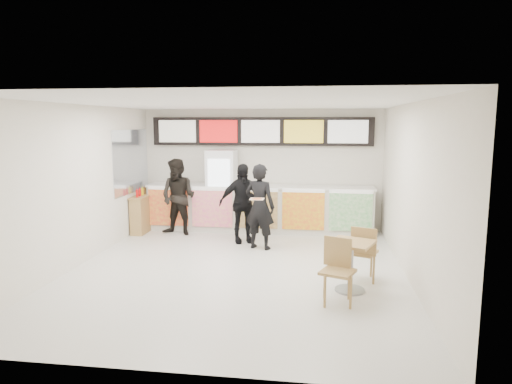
% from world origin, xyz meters
% --- Properties ---
extents(floor, '(7.00, 7.00, 0.00)m').
position_xyz_m(floor, '(0.00, 0.00, 0.00)').
color(floor, beige).
rests_on(floor, ground).
extents(ceiling, '(7.00, 7.00, 0.00)m').
position_xyz_m(ceiling, '(0.00, 0.00, 3.00)').
color(ceiling, white).
rests_on(ceiling, wall_back).
extents(wall_back, '(6.00, 0.00, 6.00)m').
position_xyz_m(wall_back, '(0.00, 3.50, 1.50)').
color(wall_back, silver).
rests_on(wall_back, floor).
extents(wall_left, '(0.00, 7.00, 7.00)m').
position_xyz_m(wall_left, '(-3.00, 0.00, 1.50)').
color(wall_left, silver).
rests_on(wall_left, floor).
extents(wall_right, '(0.00, 7.00, 7.00)m').
position_xyz_m(wall_right, '(3.00, 0.00, 1.50)').
color(wall_right, silver).
rests_on(wall_right, floor).
extents(service_counter, '(5.56, 0.77, 1.14)m').
position_xyz_m(service_counter, '(0.00, 3.09, 0.57)').
color(service_counter, silver).
rests_on(service_counter, floor).
extents(menu_board, '(5.50, 0.14, 0.70)m').
position_xyz_m(menu_board, '(0.00, 3.41, 2.45)').
color(menu_board, black).
rests_on(menu_board, wall_back).
extents(drinks_fridge, '(0.70, 0.67, 2.00)m').
position_xyz_m(drinks_fridge, '(-0.93, 3.11, 1.00)').
color(drinks_fridge, white).
rests_on(drinks_fridge, floor).
extents(mirror_panel, '(0.01, 2.00, 1.50)m').
position_xyz_m(mirror_panel, '(-2.99, 2.45, 1.75)').
color(mirror_panel, '#B2B7BF').
rests_on(mirror_panel, wall_left).
extents(customer_main, '(0.76, 0.61, 1.82)m').
position_xyz_m(customer_main, '(0.22, 1.50, 0.91)').
color(customer_main, black).
rests_on(customer_main, floor).
extents(customer_left, '(1.02, 0.87, 1.82)m').
position_xyz_m(customer_left, '(-1.86, 2.46, 0.91)').
color(customer_left, black).
rests_on(customer_left, floor).
extents(customer_mid, '(1.13, 0.81, 1.77)m').
position_xyz_m(customer_mid, '(-0.24, 1.98, 0.89)').
color(customer_mid, black).
rests_on(customer_mid, floor).
extents(pizza_slice, '(0.36, 0.36, 0.02)m').
position_xyz_m(pizza_slice, '(0.22, 1.05, 1.16)').
color(pizza_slice, beige).
rests_on(pizza_slice, customer_main).
extents(cafe_table, '(1.04, 1.69, 0.96)m').
position_xyz_m(cafe_table, '(1.97, -0.77, 0.56)').
color(cafe_table, tan).
rests_on(cafe_table, floor).
extents(condiment_ledge, '(0.33, 0.81, 1.08)m').
position_xyz_m(condiment_ledge, '(-2.82, 2.53, 0.46)').
color(condiment_ledge, tan).
rests_on(condiment_ledge, floor).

